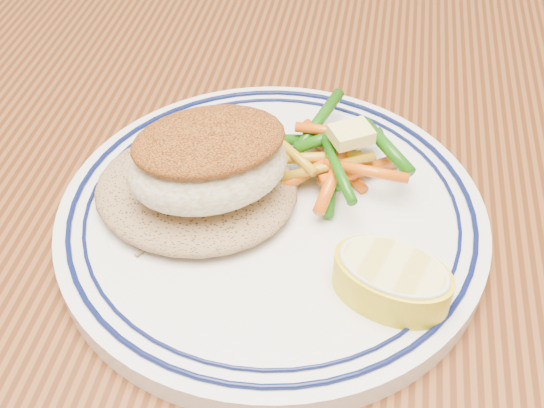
{
  "coord_description": "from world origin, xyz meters",
  "views": [
    {
      "loc": [
        0.03,
        -0.3,
        1.04
      ],
      "look_at": [
        -0.01,
        -0.02,
        0.77
      ],
      "focal_mm": 45.0,
      "sensor_mm": 36.0,
      "label": 1
    }
  ],
  "objects_px": {
    "plate": "(272,217)",
    "rice_pilaf": "(196,185)",
    "vegetable_pile": "(335,156)",
    "lemon_wedge": "(392,279)",
    "dining_table": "(295,302)",
    "fish_fillet": "(208,160)"
  },
  "relations": [
    {
      "from": "plate",
      "to": "fish_fillet",
      "type": "distance_m",
      "value": 0.06
    },
    {
      "from": "dining_table",
      "to": "fish_fillet",
      "type": "bearing_deg",
      "value": -148.91
    },
    {
      "from": "dining_table",
      "to": "lemon_wedge",
      "type": "xyz_separation_m",
      "value": [
        0.06,
        -0.07,
        0.13
      ]
    },
    {
      "from": "plate",
      "to": "rice_pilaf",
      "type": "relative_size",
      "value": 2.1
    },
    {
      "from": "vegetable_pile",
      "to": "lemon_wedge",
      "type": "height_order",
      "value": "vegetable_pile"
    },
    {
      "from": "plate",
      "to": "vegetable_pile",
      "type": "relative_size",
      "value": 2.27
    },
    {
      "from": "rice_pilaf",
      "to": "fish_fillet",
      "type": "xyz_separation_m",
      "value": [
        0.01,
        -0.01,
        0.03
      ]
    },
    {
      "from": "fish_fillet",
      "to": "lemon_wedge",
      "type": "height_order",
      "value": "fish_fillet"
    },
    {
      "from": "fish_fillet",
      "to": "dining_table",
      "type": "bearing_deg",
      "value": 31.09
    },
    {
      "from": "plate",
      "to": "fish_fillet",
      "type": "xyz_separation_m",
      "value": [
        -0.03,
        -0.01,
        0.04
      ]
    },
    {
      "from": "dining_table",
      "to": "rice_pilaf",
      "type": "height_order",
      "value": "rice_pilaf"
    },
    {
      "from": "dining_table",
      "to": "plate",
      "type": "xyz_separation_m",
      "value": [
        -0.01,
        -0.02,
        0.11
      ]
    },
    {
      "from": "lemon_wedge",
      "to": "plate",
      "type": "bearing_deg",
      "value": 143.91
    },
    {
      "from": "dining_table",
      "to": "fish_fillet",
      "type": "xyz_separation_m",
      "value": [
        -0.05,
        -0.03,
        0.15
      ]
    },
    {
      "from": "plate",
      "to": "fish_fillet",
      "type": "relative_size",
      "value": 2.31
    },
    {
      "from": "plate",
      "to": "rice_pilaf",
      "type": "bearing_deg",
      "value": 178.47
    },
    {
      "from": "dining_table",
      "to": "lemon_wedge",
      "type": "height_order",
      "value": "lemon_wedge"
    },
    {
      "from": "plate",
      "to": "vegetable_pile",
      "type": "xyz_separation_m",
      "value": [
        0.03,
        0.04,
        0.02
      ]
    },
    {
      "from": "dining_table",
      "to": "lemon_wedge",
      "type": "distance_m",
      "value": 0.16
    },
    {
      "from": "dining_table",
      "to": "vegetable_pile",
      "type": "xyz_separation_m",
      "value": [
        0.02,
        0.02,
        0.13
      ]
    },
    {
      "from": "plate",
      "to": "rice_pilaf",
      "type": "xyz_separation_m",
      "value": [
        -0.04,
        0.0,
        0.02
      ]
    },
    {
      "from": "fish_fillet",
      "to": "lemon_wedge",
      "type": "relative_size",
      "value": 1.5
    }
  ]
}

